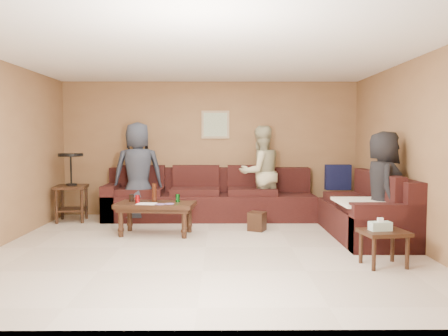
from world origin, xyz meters
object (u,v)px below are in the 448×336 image
(coffee_table, at_px, (156,208))
(end_table_left, at_px, (71,186))
(person_left, at_px, (138,172))
(person_middle, at_px, (261,173))
(side_table_right, at_px, (383,235))
(person_right, at_px, (383,187))
(sectional_sofa, at_px, (257,205))
(waste_bin, at_px, (257,221))

(coffee_table, relative_size, end_table_left, 1.02)
(person_left, xyz_separation_m, person_middle, (2.14, 0.15, -0.03))
(end_table_left, bearing_deg, person_middle, 2.68)
(end_table_left, xyz_separation_m, side_table_right, (4.44, -2.70, -0.26))
(coffee_table, distance_m, person_left, 1.24)
(end_table_left, xyz_separation_m, person_right, (4.84, -1.60, 0.15))
(person_left, relative_size, person_middle, 1.04)
(sectional_sofa, relative_size, person_right, 3.01)
(sectional_sofa, relative_size, waste_bin, 15.96)
(coffee_table, height_order, waste_bin, coffee_table)
(waste_bin, distance_m, person_right, 1.96)
(person_left, bearing_deg, waste_bin, 145.33)
(person_right, bearing_deg, coffee_table, 90.44)
(side_table_right, relative_size, person_right, 0.36)
(end_table_left, distance_m, waste_bin, 3.30)
(sectional_sofa, xyz_separation_m, end_table_left, (-3.21, 0.32, 0.30))
(side_table_right, bearing_deg, person_middle, 111.68)
(sectional_sofa, relative_size, person_middle, 2.79)
(person_middle, bearing_deg, coffee_table, 11.97)
(coffee_table, bearing_deg, sectional_sofa, 24.56)
(person_right, bearing_deg, person_middle, 51.25)
(person_left, height_order, person_right, person_left)
(end_table_left, distance_m, person_right, 5.10)
(waste_bin, distance_m, person_left, 2.27)
(coffee_table, xyz_separation_m, end_table_left, (-1.62, 1.05, 0.21))
(waste_bin, height_order, person_left, person_left)
(person_left, bearing_deg, sectional_sofa, 157.76)
(side_table_right, relative_size, waste_bin, 1.90)
(side_table_right, distance_m, person_right, 1.24)
(coffee_table, distance_m, end_table_left, 1.94)
(person_right, bearing_deg, end_table_left, 81.78)
(end_table_left, xyz_separation_m, waste_bin, (3.17, -0.79, -0.48))
(person_left, bearing_deg, end_table_left, -12.88)
(coffee_table, distance_m, side_table_right, 3.27)
(end_table_left, relative_size, person_middle, 0.71)
(side_table_right, xyz_separation_m, person_left, (-3.28, 2.70, 0.50))
(end_table_left, height_order, person_middle, person_middle)
(end_table_left, bearing_deg, sectional_sofa, -5.76)
(person_right, bearing_deg, waste_bin, 74.17)
(coffee_table, bearing_deg, side_table_right, -30.25)
(side_table_right, relative_size, person_left, 0.32)
(person_middle, xyz_separation_m, person_right, (1.53, -1.75, -0.06))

